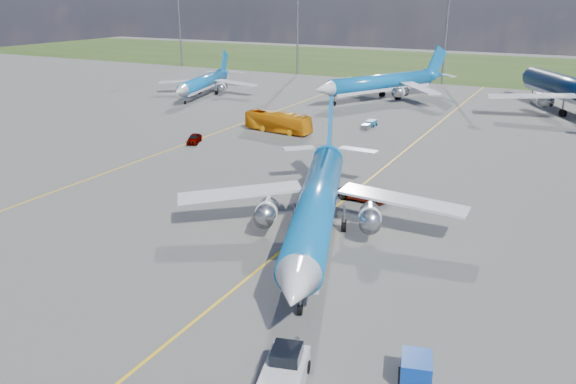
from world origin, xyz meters
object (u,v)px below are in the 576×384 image
at_px(apron_bus, 278,122).
at_px(service_car_a, 194,139).
at_px(bg_jet_n, 569,113).
at_px(pushback_tug, 285,372).
at_px(bg_jet_nnw, 381,99).
at_px(baggage_tug_c, 369,124).
at_px(uld_container, 416,370).
at_px(bg_jet_nw, 205,96).
at_px(main_airliner, 316,240).
at_px(service_car_b, 364,193).

bearing_deg(apron_bus, service_car_a, 154.50).
relative_size(bg_jet_n, pushback_tug, 7.69).
bearing_deg(bg_jet_nnw, baggage_tug_c, -47.83).
relative_size(bg_jet_nnw, uld_container, 18.02).
xyz_separation_m(pushback_tug, service_car_a, (-37.61, 42.33, -0.13)).
distance_m(bg_jet_nw, pushback_tug, 98.48).
bearing_deg(service_car_a, uld_container, -63.52).
xyz_separation_m(bg_jet_nnw, bg_jet_n, (35.95, 2.66, 0.00)).
bearing_deg(main_airliner, pushback_tug, -89.97).
xyz_separation_m(main_airliner, service_car_a, (-30.87, 23.45, 0.70)).
height_order(bg_jet_nw, baggage_tug_c, bg_jet_nw).
bearing_deg(apron_bus, pushback_tug, -144.63).
xyz_separation_m(pushback_tug, apron_bus, (-30.00, 54.49, 0.79)).
bearing_deg(service_car_b, uld_container, -151.92).
relative_size(bg_jet_nnw, bg_jet_n, 0.81).
relative_size(bg_jet_nw, apron_bus, 2.76).
height_order(bg_jet_n, baggage_tug_c, bg_jet_n).
bearing_deg(uld_container, bg_jet_nnw, 94.56).
bearing_deg(bg_jet_n, pushback_tug, 53.40).
relative_size(bg_jet_n, baggage_tug_c, 10.32).
height_order(main_airliner, service_car_a, main_airliner).
height_order(main_airliner, apron_bus, main_airliner).
height_order(uld_container, baggage_tug_c, uld_container).
xyz_separation_m(bg_jet_nw, bg_jet_nnw, (35.98, 13.27, 0.00)).
xyz_separation_m(bg_jet_n, pushback_tug, (-11.11, -93.37, 0.83)).
distance_m(bg_jet_nnw, apron_bus, 36.62).
bearing_deg(service_car_b, main_airliner, -178.29).
xyz_separation_m(uld_container, baggage_tug_c, (-24.61, 60.95, -0.37)).
bearing_deg(pushback_tug, bg_jet_nw, 112.71).
bearing_deg(bg_jet_nnw, bg_jet_n, 31.92).
distance_m(main_airliner, service_car_a, 38.78).
height_order(bg_jet_n, pushback_tug, bg_jet_n).
xyz_separation_m(service_car_b, baggage_tug_c, (-11.44, 33.75, -0.28)).
xyz_separation_m(bg_jet_nnw, apron_bus, (-5.15, -36.22, 1.61)).
height_order(service_car_a, baggage_tug_c, service_car_a).
height_order(bg_jet_nnw, baggage_tug_c, bg_jet_nnw).
relative_size(pushback_tug, uld_container, 2.89).
bearing_deg(service_car_b, baggage_tug_c, 20.95).
relative_size(bg_jet_n, service_car_b, 8.66).
distance_m(pushback_tug, uld_container, 7.43).
relative_size(bg_jet_nnw, service_car_b, 7.01).
bearing_deg(bg_jet_n, apron_bus, 13.59).
relative_size(pushback_tug, service_car_b, 1.13).
height_order(bg_jet_nw, main_airliner, main_airliner).
relative_size(main_airliner, pushback_tug, 6.16).
height_order(bg_jet_nw, pushback_tug, bg_jet_nw).
bearing_deg(uld_container, service_car_b, 100.60).
xyz_separation_m(main_airliner, apron_bus, (-23.26, 35.62, 1.61)).
bearing_deg(main_airliner, service_car_a, 123.16).
relative_size(apron_bus, service_car_b, 2.12).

